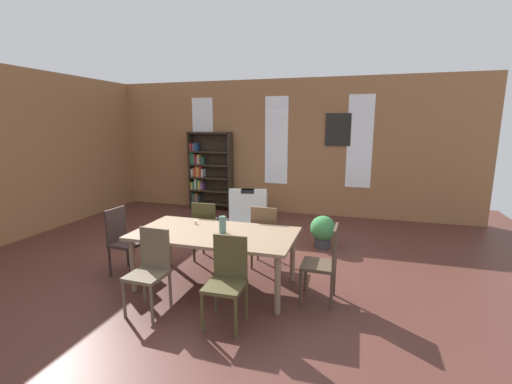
# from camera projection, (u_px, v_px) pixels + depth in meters

# --- Properties ---
(ground_plane) EXTENTS (10.55, 10.55, 0.00)m
(ground_plane) POSITION_uv_depth(u_px,v_px,m) (220.00, 268.00, 5.21)
(ground_plane) COLOR #4F2A23
(back_wall_brick) EXTENTS (9.11, 0.12, 3.14)m
(back_wall_brick) POSITION_uv_depth(u_px,v_px,m) (277.00, 147.00, 8.33)
(back_wall_brick) COLOR #96643E
(back_wall_brick) RESTS_ON ground
(window_pane_0) EXTENTS (0.55, 0.02, 2.04)m
(window_pane_0) POSITION_uv_depth(u_px,v_px,m) (203.00, 140.00, 8.77)
(window_pane_0) COLOR white
(window_pane_1) EXTENTS (0.55, 0.02, 2.04)m
(window_pane_1) POSITION_uv_depth(u_px,v_px,m) (276.00, 141.00, 8.24)
(window_pane_1) COLOR white
(window_pane_2) EXTENTS (0.55, 0.02, 2.04)m
(window_pane_2) POSITION_uv_depth(u_px,v_px,m) (360.00, 142.00, 7.70)
(window_pane_2) COLOR white
(dining_table) EXTENTS (2.09, 1.09, 0.74)m
(dining_table) POSITION_uv_depth(u_px,v_px,m) (215.00, 237.00, 4.54)
(dining_table) COLOR #836850
(dining_table) RESTS_ON ground
(vase_on_table) EXTENTS (0.09, 0.09, 0.22)m
(vase_on_table) POSITION_uv_depth(u_px,v_px,m) (223.00, 225.00, 4.47)
(vase_on_table) COLOR #4C7266
(vase_on_table) RESTS_ON dining_table
(tealight_candle_0) EXTENTS (0.04, 0.04, 0.05)m
(tealight_candle_0) POSITION_uv_depth(u_px,v_px,m) (196.00, 222.00, 4.88)
(tealight_candle_0) COLOR silver
(tealight_candle_0) RESTS_ON dining_table
(dining_chair_near_right) EXTENTS (0.41, 0.41, 0.95)m
(dining_chair_near_right) POSITION_uv_depth(u_px,v_px,m) (227.00, 278.00, 3.71)
(dining_chair_near_right) COLOR #453E21
(dining_chair_near_right) RESTS_ON ground
(dining_chair_far_left) EXTENTS (0.41, 0.41, 0.95)m
(dining_chair_far_left) POSITION_uv_depth(u_px,v_px,m) (207.00, 229.00, 5.42)
(dining_chair_far_left) COLOR #333017
(dining_chair_far_left) RESTS_ON ground
(dining_chair_head_left) EXTENTS (0.43, 0.43, 0.95)m
(dining_chair_head_left) POSITION_uv_depth(u_px,v_px,m) (123.00, 239.00, 4.97)
(dining_chair_head_left) COLOR #322421
(dining_chair_head_left) RESTS_ON ground
(dining_chair_far_right) EXTENTS (0.41, 0.41, 0.95)m
(dining_chair_far_right) POSITION_uv_depth(u_px,v_px,m) (265.00, 235.00, 5.16)
(dining_chair_far_right) COLOR brown
(dining_chair_far_right) RESTS_ON ground
(dining_chair_near_left) EXTENTS (0.42, 0.42, 0.95)m
(dining_chair_near_left) POSITION_uv_depth(u_px,v_px,m) (150.00, 268.00, 3.97)
(dining_chair_near_left) COLOR brown
(dining_chair_near_left) RESTS_ON ground
(dining_chair_head_right) EXTENTS (0.41, 0.41, 0.95)m
(dining_chair_head_right) POSITION_uv_depth(u_px,v_px,m) (325.00, 261.00, 4.17)
(dining_chair_head_right) COLOR #473729
(dining_chair_head_right) RESTS_ON ground
(bookshelf_tall) EXTENTS (1.10, 0.30, 1.93)m
(bookshelf_tall) POSITION_uv_depth(u_px,v_px,m) (208.00, 171.00, 8.70)
(bookshelf_tall) COLOR #2D2319
(bookshelf_tall) RESTS_ON ground
(armchair_white) EXTENTS (0.96, 0.96, 0.75)m
(armchair_white) POSITION_uv_depth(u_px,v_px,m) (249.00, 208.00, 7.80)
(armchair_white) COLOR silver
(armchair_white) RESTS_ON ground
(potted_plant_by_shelf) EXTENTS (0.44, 0.44, 0.56)m
(potted_plant_by_shelf) POSITION_uv_depth(u_px,v_px,m) (323.00, 230.00, 6.05)
(potted_plant_by_shelf) COLOR #333338
(potted_plant_by_shelf) RESTS_ON ground
(striped_rug) EXTENTS (1.48, 0.87, 0.01)m
(striped_rug) POSITION_uv_depth(u_px,v_px,m) (230.00, 224.00, 7.48)
(striped_rug) COLOR #1E1E33
(striped_rug) RESTS_ON ground
(framed_picture) EXTENTS (0.56, 0.03, 0.72)m
(framed_picture) POSITION_uv_depth(u_px,v_px,m) (338.00, 130.00, 7.78)
(framed_picture) COLOR black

